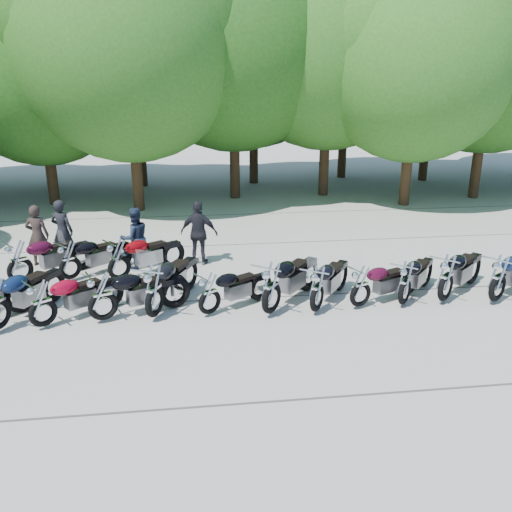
{
  "coord_description": "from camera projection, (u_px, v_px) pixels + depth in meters",
  "views": [
    {
      "loc": [
        -1.58,
        -10.82,
        5.28
      ],
      "look_at": [
        0.0,
        1.5,
        1.1
      ],
      "focal_mm": 38.0,
      "sensor_mm": 36.0,
      "label": 1
    }
  ],
  "objects": [
    {
      "name": "ground",
      "position": [
        265.0,
        324.0,
        12.05
      ],
      "size": [
        90.0,
        90.0,
        0.0
      ],
      "primitive_type": "plane",
      "color": "#A4A094",
      "rests_on": "ground"
    },
    {
      "name": "tree_2",
      "position": [
        39.0,
        73.0,
        21.55
      ],
      "size": [
        7.31,
        7.31,
        8.97
      ],
      "color": "#3A2614",
      "rests_on": "ground"
    },
    {
      "name": "tree_3",
      "position": [
        128.0,
        45.0,
        20.17
      ],
      "size": [
        8.7,
        8.7,
        10.67
      ],
      "color": "#3A2614",
      "rests_on": "ground"
    },
    {
      "name": "tree_4",
      "position": [
        233.0,
        40.0,
        22.31
      ],
      "size": [
        9.13,
        9.13,
        11.2
      ],
      "color": "#3A2614",
      "rests_on": "ground"
    },
    {
      "name": "tree_5",
      "position": [
        329.0,
        42.0,
        22.92
      ],
      "size": [
        9.04,
        9.04,
        11.1
      ],
      "color": "#3A2614",
      "rests_on": "ground"
    },
    {
      "name": "tree_6",
      "position": [
        416.0,
        60.0,
        21.28
      ],
      "size": [
        8.0,
        8.0,
        9.82
      ],
      "color": "#3A2614",
      "rests_on": "ground"
    },
    {
      "name": "tree_7",
      "position": [
        492.0,
        46.0,
        22.44
      ],
      "size": [
        8.79,
        8.79,
        10.79
      ],
      "color": "#3A2614",
      "rests_on": "ground"
    },
    {
      "name": "tree_10",
      "position": [
        38.0,
        66.0,
        25.2
      ],
      "size": [
        7.78,
        7.78,
        9.55
      ],
      "color": "#3A2614",
      "rests_on": "ground"
    },
    {
      "name": "tree_11",
      "position": [
        136.0,
        69.0,
        25.29
      ],
      "size": [
        7.56,
        7.56,
        9.28
      ],
      "color": "#3A2614",
      "rests_on": "ground"
    },
    {
      "name": "tree_12",
      "position": [
        254.0,
        65.0,
        25.92
      ],
      "size": [
        7.88,
        7.88,
        9.67
      ],
      "color": "#3A2614",
      "rests_on": "ground"
    },
    {
      "name": "tree_13",
      "position": [
        347.0,
        58.0,
        27.36
      ],
      "size": [
        8.31,
        8.31,
        10.2
      ],
      "color": "#3A2614",
      "rests_on": "ground"
    },
    {
      "name": "tree_14",
      "position": [
        434.0,
        63.0,
        26.61
      ],
      "size": [
        8.02,
        8.02,
        9.84
      ],
      "color": "#3A2614",
      "rests_on": "ground"
    },
    {
      "name": "motorcycle_2",
      "position": [
        42.0,
        302.0,
        11.63
      ],
      "size": [
        2.19,
        1.87,
        1.26
      ],
      "primitive_type": null,
      "rotation": [
        0.0,
        0.0,
        2.21
      ],
      "color": "maroon",
      "rests_on": "ground"
    },
    {
      "name": "motorcycle_3",
      "position": [
        102.0,
        295.0,
        11.91
      ],
      "size": [
        2.44,
        1.54,
        1.32
      ],
      "primitive_type": null,
      "rotation": [
        0.0,
        0.0,
        1.96
      ],
      "color": "black",
      "rests_on": "ground"
    },
    {
      "name": "motorcycle_4",
      "position": [
        154.0,
        290.0,
        12.07
      ],
      "size": [
        1.78,
        2.64,
        1.44
      ],
      "primitive_type": null,
      "rotation": [
        0.0,
        0.0,
        2.71
      ],
      "color": "black",
      "rests_on": "ground"
    },
    {
      "name": "motorcycle_5",
      "position": [
        209.0,
        292.0,
        12.27
      ],
      "size": [
        2.09,
        1.62,
        1.17
      ],
      "primitive_type": null,
      "rotation": [
        0.0,
        0.0,
        2.12
      ],
      "color": "black",
      "rests_on": "ground"
    },
    {
      "name": "motorcycle_6",
      "position": [
        271.0,
        286.0,
        12.24
      ],
      "size": [
        2.23,
        2.47,
        1.44
      ],
      "primitive_type": null,
      "rotation": [
        0.0,
        0.0,
        2.45
      ],
      "color": "black",
      "rests_on": "ground"
    },
    {
      "name": "motorcycle_7",
      "position": [
        317.0,
        287.0,
        12.39
      ],
      "size": [
        1.88,
        2.27,
        1.29
      ],
      "primitive_type": null,
      "rotation": [
        0.0,
        0.0,
        2.53
      ],
      "color": "black",
      "rests_on": "ground"
    },
    {
      "name": "motorcycle_8",
      "position": [
        361.0,
        285.0,
        12.66
      ],
      "size": [
        2.19,
        1.44,
        1.19
      ],
      "primitive_type": null,
      "rotation": [
        0.0,
        0.0,
        1.98
      ],
      "color": "#3D081C",
      "rests_on": "ground"
    },
    {
      "name": "motorcycle_9",
      "position": [
        405.0,
        282.0,
        12.78
      ],
      "size": [
        1.97,
        2.11,
        1.26
      ],
      "primitive_type": null,
      "rotation": [
        0.0,
        0.0,
        2.42
      ],
      "color": "black",
      "rests_on": "ground"
    },
    {
      "name": "motorcycle_10",
      "position": [
        447.0,
        277.0,
        12.94
      ],
      "size": [
        2.31,
        2.17,
        1.38
      ],
      "primitive_type": null,
      "rotation": [
        0.0,
        0.0,
        2.29
      ],
      "color": "black",
      "rests_on": "ground"
    },
    {
      "name": "motorcycle_11",
      "position": [
        499.0,
        277.0,
        12.91
      ],
      "size": [
        2.43,
        1.96,
        1.37
      ],
      "primitive_type": null,
      "rotation": [
        0.0,
        0.0,
        2.16
      ],
      "color": "#0D1B3A",
      "rests_on": "ground"
    },
    {
      "name": "motorcycle_13",
      "position": [
        19.0,
        261.0,
        14.07
      ],
      "size": [
        2.36,
        2.07,
        1.37
      ],
      "primitive_type": null,
      "rotation": [
        0.0,
        0.0,
        2.23
      ],
      "color": "#39071C",
      "rests_on": "ground"
    },
    {
      "name": "motorcycle_14",
      "position": [
        69.0,
        259.0,
        14.35
      ],
      "size": [
        2.14,
        1.91,
        1.25
      ],
      "primitive_type": null,
      "rotation": [
        0.0,
        0.0,
        2.25
      ],
      "color": "black",
      "rests_on": "ground"
    },
    {
      "name": "motorcycle_15",
      "position": [
        119.0,
        258.0,
        14.31
      ],
      "size": [
        2.33,
        1.91,
        1.32
      ],
      "primitive_type": null,
      "rotation": [
        0.0,
        0.0,
        2.17
      ],
      "color": "#770408",
      "rests_on": "ground"
    },
    {
      "name": "rider_0",
      "position": [
        38.0,
        235.0,
        15.51
      ],
      "size": [
        0.7,
        0.5,
        1.79
      ],
      "primitive_type": "imported",
      "rotation": [
        0.0,
        0.0,
        3.03
      ],
      "color": "black",
      "rests_on": "ground"
    },
    {
      "name": "rider_1",
      "position": [
        135.0,
        238.0,
        15.31
      ],
      "size": [
        1.05,
        0.95,
        1.76
      ],
      "primitive_type": "imported",
      "rotation": [
        0.0,
        0.0,
        3.54
      ],
      "color": "#1D293E",
      "rests_on": "ground"
    },
    {
      "name": "rider_2",
      "position": [
        199.0,
        233.0,
        15.57
      ],
      "size": [
        1.19,
        0.79,
        1.88
      ],
      "primitive_type": "imported",
      "rotation": [
        0.0,
        0.0,
        2.82
      ],
      "color": "black",
      "rests_on": "ground"
    },
    {
      "name": "rider_3",
      "position": [
        62.0,
        231.0,
        15.87
      ],
      "size": [
        0.79,
        0.66,
        1.85
      ],
      "primitive_type": "imported",
      "rotation": [
        0.0,
        0.0,
        2.76
      ],
      "color": "black",
      "rests_on": "ground"
    }
  ]
}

